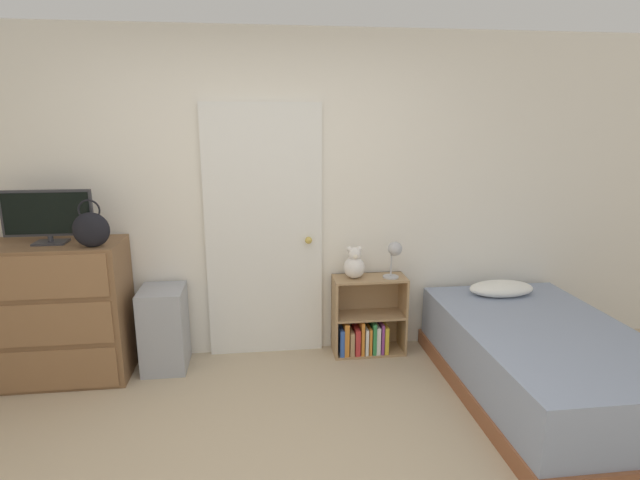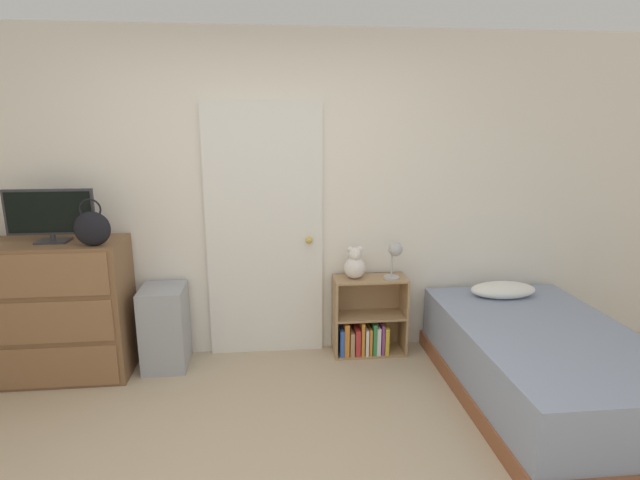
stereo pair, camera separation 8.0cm
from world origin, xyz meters
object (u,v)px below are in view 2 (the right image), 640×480
Objects in this scene: tv at (50,215)px; handbag at (92,228)px; desk_lamp at (395,253)px; storage_bin at (165,327)px; teddy_bear at (355,265)px; bookshelf at (366,326)px; dresser at (61,310)px; bed at (544,364)px.

tv reaches higher than handbag.
storage_bin is at bearing -179.37° from desk_lamp.
desk_lamp is at bearing 1.82° from tv.
desk_lamp reaches higher than teddy_bear.
bookshelf is (1.59, 0.06, -0.08)m from storage_bin.
dresser is 2.34m from bookshelf.
handbag is 0.17× the size of bed.
storage_bin is (0.72, 0.06, -0.19)m from dresser.
handbag is at bearing -172.24° from bookshelf.
handbag is at bearing -24.26° from tv.
storage_bin is 2.15× the size of desk_lamp.
bookshelf is (1.98, 0.27, -0.92)m from handbag.
tv is at bearing -178.18° from desk_lamp.
teddy_bear is 0.87× the size of desk_lamp.
desk_lamp is (0.21, -0.04, 0.63)m from bookshelf.
handbag is 2.22m from desk_lamp.
handbag is 1.11× the size of desk_lamp.
handbag is (0.33, -0.15, -0.07)m from tv.
dresser is at bearing -176.99° from teddy_bear.
bed is (2.67, -0.75, -0.07)m from storage_bin.
desk_lamp is at bearing -11.45° from bookshelf.
bed is (1.18, -0.81, -0.51)m from teddy_bear.
bed is (0.87, -0.77, -0.61)m from desk_lamp.
bookshelf is at bearing 3.04° from tv.
bed is at bearing -36.92° from bookshelf.
bookshelf is 2.17× the size of desk_lamp.
storage_bin is 2.45× the size of teddy_bear.
tv is 2.32× the size of teddy_bear.
dresser is 1.59× the size of bookshelf.
storage_bin is at bearing -177.70° from teddy_bear.
handbag is at bearing -171.88° from teddy_bear.
dresser is 1.61× the size of storage_bin.
storage_bin is 0.99× the size of bookshelf.
storage_bin is 1.59m from bookshelf.
desk_lamp reaches higher than bookshelf.
handbag is at bearing 169.98° from bed.
tv is 1.83× the size of handbag.
dresser is 3.47m from bed.
dresser is at bearing 168.49° from bed.
tv is at bearing -176.88° from teddy_bear.
dresser is at bearing -178.27° from desk_lamp.
tv reaches higher than desk_lamp.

